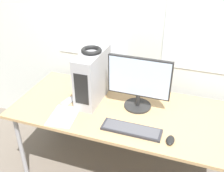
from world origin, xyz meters
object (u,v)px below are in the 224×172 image
object	(u,v)px
monitor_main	(139,82)
mouse	(170,140)
pc_tower	(93,76)
cell_phone	(69,101)
keyboard	(131,129)
headphones	(92,50)

from	to	relation	value
monitor_main	mouse	size ratio (longest dim) A/B	5.01
pc_tower	cell_phone	distance (m)	0.32
keyboard	cell_phone	xyz separation A→B (m)	(-0.65, 0.21, -0.01)
headphones	keyboard	world-z (taller)	headphones
pc_tower	mouse	distance (m)	0.87
headphones	mouse	xyz separation A→B (m)	(0.76, -0.36, -0.47)
pc_tower	cell_phone	bearing A→B (deg)	-147.41
pc_tower	cell_phone	size ratio (longest dim) A/B	3.05
pc_tower	keyboard	size ratio (longest dim) A/B	1.02
mouse	pc_tower	bearing A→B (deg)	154.84
pc_tower	cell_phone	xyz separation A→B (m)	(-0.20, -0.12, -0.23)
headphones	keyboard	xyz separation A→B (m)	(0.46, -0.33, -0.47)
pc_tower	mouse	world-z (taller)	pc_tower
mouse	cell_phone	bearing A→B (deg)	166.29
headphones	mouse	distance (m)	0.97
mouse	cell_phone	world-z (taller)	mouse
mouse	headphones	bearing A→B (deg)	154.79
headphones	cell_phone	xyz separation A→B (m)	(-0.20, -0.13, -0.48)
monitor_main	cell_phone	bearing A→B (deg)	-168.00
mouse	keyboard	bearing A→B (deg)	174.80
headphones	monitor_main	xyz separation A→B (m)	(0.42, 0.01, -0.23)
monitor_main	mouse	xyz separation A→B (m)	(0.34, -0.36, -0.24)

